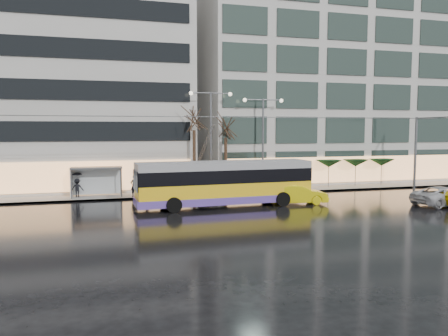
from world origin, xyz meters
name	(u,v)px	position (x,y,z in m)	size (l,w,h in m)	color
ground	(220,217)	(0.00, 0.00, 0.00)	(140.00, 140.00, 0.00)	black
sidewalk	(203,188)	(2.00, 14.00, 0.07)	(80.00, 10.00, 0.15)	gray
kerb	(216,195)	(2.00, 9.05, 0.07)	(80.00, 0.10, 0.15)	slate
building_left	(9,74)	(-16.00, 19.00, 11.15)	(34.00, 14.00, 22.00)	#ABA9A4
building_right	(335,71)	(19.00, 19.00, 12.65)	(32.00, 14.00, 25.00)	#ABA9A4
trolleybus	(225,184)	(1.40, 3.93, 1.67)	(13.43, 5.37, 6.17)	yellow
catenary	(207,148)	(1.00, 7.94, 4.25)	(42.24, 5.12, 7.00)	#595B60
bus_shelter	(92,175)	(-8.38, 10.69, 1.96)	(4.20, 1.60, 2.51)	#595B60
street_lamp_near	(211,127)	(2.00, 10.80, 5.99)	(3.96, 0.36, 9.03)	#595B60
street_lamp_far	(263,130)	(7.00, 10.80, 5.71)	(3.96, 0.36, 8.53)	#595B60
tree_a	(194,115)	(0.50, 11.00, 7.09)	(3.20, 3.20, 8.40)	black
tree_b	(226,123)	(3.50, 11.20, 6.40)	(3.20, 3.20, 7.70)	black
parasol_a	(329,164)	(14.00, 11.00, 2.45)	(2.50, 2.50, 2.65)	#595B60
parasol_b	(356,163)	(17.00, 11.00, 2.45)	(2.50, 2.50, 2.65)	#595B60
parasol_c	(382,162)	(20.00, 11.00, 2.45)	(2.50, 2.50, 2.65)	#595B60
taxi_b	(297,194)	(7.08, 3.41, 0.78)	(1.65, 4.72, 1.56)	#D6C40B
sedan_silver	(445,196)	(17.78, -0.19, 0.73)	(2.42, 5.24, 1.46)	#B9B9BE
pedestrian_a	(134,180)	(-4.96, 9.66, 1.57)	(1.26, 1.27, 2.19)	black
pedestrian_b	(146,184)	(-3.79, 11.51, 0.95)	(0.97, 0.90, 1.61)	black
pedestrian_c	(77,184)	(-9.58, 10.63, 1.27)	(1.07, 0.91, 2.11)	black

